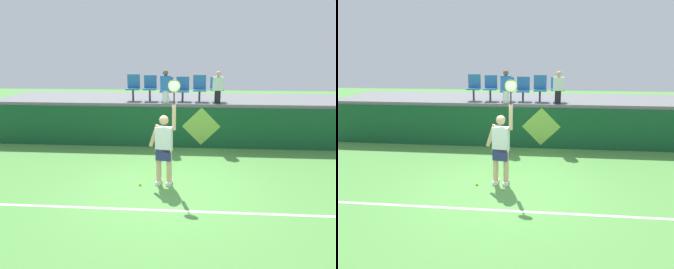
# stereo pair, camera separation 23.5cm
# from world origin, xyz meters

# --- Properties ---
(ground_plane) EXTENTS (40.00, 40.00, 0.00)m
(ground_plane) POSITION_xyz_m (0.00, 0.00, 0.00)
(ground_plane) COLOR #519342
(court_back_wall) EXTENTS (13.00, 0.20, 1.36)m
(court_back_wall) POSITION_xyz_m (0.00, 3.46, 0.68)
(court_back_wall) COLOR #144C28
(court_back_wall) RESTS_ON ground_plane
(spectator_platform) EXTENTS (13.00, 2.87, 0.12)m
(spectator_platform) POSITION_xyz_m (0.00, 4.85, 1.42)
(spectator_platform) COLOR slate
(spectator_platform) RESTS_ON court_back_wall
(court_baseline_stripe) EXTENTS (11.70, 0.08, 0.01)m
(court_baseline_stripe) POSITION_xyz_m (0.00, -0.99, 0.00)
(court_baseline_stripe) COLOR white
(court_baseline_stripe) RESTS_ON ground_plane
(tennis_player) EXTENTS (0.75, 0.31, 2.53)m
(tennis_player) POSITION_xyz_m (-0.06, 0.32, 0.96)
(tennis_player) COLOR white
(tennis_player) RESTS_ON ground_plane
(tennis_ball) EXTENTS (0.07, 0.07, 0.07)m
(tennis_ball) POSITION_xyz_m (-0.63, 0.19, 0.03)
(tennis_ball) COLOR #D1E533
(tennis_ball) RESTS_ON ground_plane
(water_bottle) EXTENTS (0.07, 0.07, 0.21)m
(water_bottle) POSITION_xyz_m (-0.19, 3.55, 1.58)
(water_bottle) COLOR white
(water_bottle) RESTS_ON spectator_platform
(stadium_chair_0) EXTENTS (0.44, 0.42, 0.90)m
(stadium_chair_0) POSITION_xyz_m (-1.46, 4.07, 1.98)
(stadium_chair_0) COLOR #38383D
(stadium_chair_0) RESTS_ON spectator_platform
(stadium_chair_1) EXTENTS (0.44, 0.42, 0.87)m
(stadium_chair_1) POSITION_xyz_m (-0.87, 4.06, 1.97)
(stadium_chair_1) COLOR #38383D
(stadium_chair_1) RESTS_ON spectator_platform
(stadium_chair_2) EXTENTS (0.44, 0.42, 0.81)m
(stadium_chair_2) POSITION_xyz_m (-0.29, 4.07, 1.91)
(stadium_chair_2) COLOR #38383D
(stadium_chair_2) RESTS_ON spectator_platform
(stadium_chair_3) EXTENTS (0.44, 0.42, 0.83)m
(stadium_chair_3) POSITION_xyz_m (0.27, 4.07, 1.92)
(stadium_chair_3) COLOR #38383D
(stadium_chair_3) RESTS_ON spectator_platform
(stadium_chair_4) EXTENTS (0.44, 0.42, 0.89)m
(stadium_chair_4) POSITION_xyz_m (0.84, 4.07, 1.96)
(stadium_chair_4) COLOR #38383D
(stadium_chair_4) RESTS_ON spectator_platform
(stadium_chair_5) EXTENTS (0.44, 0.42, 0.82)m
(stadium_chair_5) POSITION_xyz_m (1.43, 4.06, 1.95)
(stadium_chair_5) COLOR #38383D
(stadium_chair_5) RESTS_ON spectator_platform
(spectator_0) EXTENTS (0.34, 0.20, 1.05)m
(spectator_0) POSITION_xyz_m (1.43, 3.64, 2.02)
(spectator_0) COLOR black
(spectator_0) RESTS_ON spectator_platform
(spectator_1) EXTENTS (0.34, 0.20, 1.08)m
(spectator_1) POSITION_xyz_m (-0.29, 3.63, 2.04)
(spectator_1) COLOR white
(spectator_1) RESTS_ON spectator_platform
(wall_signage_mount) EXTENTS (1.27, 0.01, 1.38)m
(wall_signage_mount) POSITION_xyz_m (0.91, 3.36, 0.00)
(wall_signage_mount) COLOR #144C28
(wall_signage_mount) RESTS_ON ground_plane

